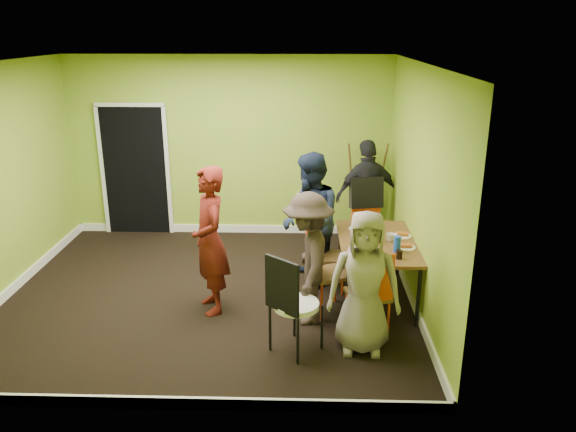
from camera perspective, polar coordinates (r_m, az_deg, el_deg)
name	(u,v)px	position (r m, az deg, el deg)	size (l,w,h in m)	color
ground	(210,294)	(7.18, -7.92, -7.83)	(5.00, 5.00, 0.00)	black
room_walls	(205,218)	(6.84, -8.42, -0.24)	(5.04, 4.54, 2.82)	#84AB2B
dining_table	(377,245)	(6.82, 9.02, -2.95)	(0.90, 1.50, 0.75)	black
chair_left_far	(323,250)	(7.04, 3.53, -3.44)	(0.40, 0.39, 0.96)	#F24B16
chair_left_near	(323,267)	(6.45, 3.54, -5.19)	(0.56, 0.56, 1.02)	#F24B16
chair_back_end	(367,201)	(8.13, 8.02, 1.55)	(0.56, 0.63, 1.15)	#F24B16
chair_front_end	(371,290)	(6.00, 8.43, -7.43)	(0.50, 0.51, 1.00)	#F24B16
chair_bentwood	(291,300)	(5.66, 0.32, -8.53)	(0.59, 0.59, 1.08)	black
easel	(366,192)	(8.74, 7.88, 2.44)	(0.62, 0.58, 1.55)	brown
plate_near_left	(358,229)	(7.15, 7.11, -1.30)	(0.23, 0.23, 0.01)	white
plate_near_right	(360,253)	(6.40, 7.37, -3.77)	(0.22, 0.22, 0.01)	white
plate_far_back	(372,226)	(7.29, 8.55, -0.99)	(0.23, 0.23, 0.01)	white
plate_far_front	(382,260)	(6.25, 9.49, -4.42)	(0.25, 0.25, 0.01)	white
plate_wall_back	(402,236)	(7.00, 11.54, -1.99)	(0.23, 0.23, 0.01)	white
plate_wall_front	(406,247)	(6.65, 11.86, -3.14)	(0.23, 0.23, 0.01)	white
thermos	(376,232)	(6.74, 8.98, -1.64)	(0.07, 0.07, 0.24)	white
blue_bottle	(397,244)	(6.48, 11.03, -2.82)	(0.08, 0.08, 0.19)	#1845B4
orange_bottle	(369,234)	(6.89, 8.24, -1.85)	(0.04, 0.04, 0.08)	#F24B16
glass_mid	(366,232)	(6.95, 7.94, -1.61)	(0.07, 0.07, 0.09)	black
glass_back	(376,224)	(7.22, 8.98, -0.82)	(0.07, 0.07, 0.10)	black
glass_front	(399,254)	(6.32, 11.23, -3.85)	(0.07, 0.07, 0.10)	black
cup_a	(370,241)	(6.65, 8.29, -2.50)	(0.13, 0.13, 0.10)	white
cup_b	(390,237)	(6.82, 10.35, -2.13)	(0.10, 0.10, 0.09)	white
person_standing	(210,241)	(6.47, -7.94, -2.50)	(0.63, 0.41, 1.73)	#58140F
person_left_far	(311,221)	(7.06, 2.32, -0.50)	(0.84, 0.65, 1.73)	#141C33
person_left_near	(308,259)	(6.21, 2.05, -4.37)	(0.97, 0.56, 1.51)	#332722
person_back_end	(367,195)	(8.33, 8.04, 2.08)	(0.97, 0.40, 1.65)	black
person_front_end	(364,283)	(5.70, 7.75, -6.74)	(0.73, 0.48, 1.50)	gray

